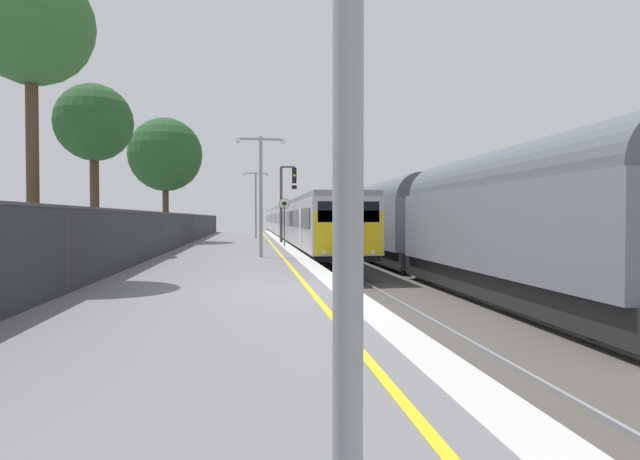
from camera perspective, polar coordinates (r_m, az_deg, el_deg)
The scene contains 11 objects.
ground at distance 12.68m, azimuth 12.57°, elevation -8.69°, with size 17.40×110.00×1.21m.
commuter_train_at_platform at distance 49.92m, azimuth -3.16°, elevation 0.93°, with size 2.83×59.83×3.81m.
freight_train_adjacent_track at distance 23.79m, azimuth 11.55°, elevation 1.12°, with size 2.60×28.84×4.61m.
signal_gantry at distance 34.71m, azimuth -3.71°, elevation 3.78°, with size 1.10×0.24×4.94m.
speed_limit_sign at distance 29.90m, azimuth -3.82°, elevation 1.54°, with size 0.59×0.08×2.69m.
platform_lamp_mid at distance 21.78m, azimuth -6.32°, elevation 4.80°, with size 2.00×0.20×4.86m.
platform_lamp_far at distance 41.14m, azimuth -6.86°, elevation 3.31°, with size 2.00×0.20×5.09m.
platform_back_fence at distance 12.35m, azimuth -25.40°, elevation -1.70°, with size 0.07×99.00×1.85m.
background_tree_left at distance 16.03m, azimuth -28.80°, elevation 18.35°, with size 3.05×3.05×7.98m.
background_tree_centre at distance 24.60m, azimuth -22.86°, elevation 10.20°, with size 3.21×3.28×7.21m.
background_tree_right at distance 36.74m, azimuth -16.15°, elevation 7.50°, with size 4.79×4.79×8.14m.
Camera 1 is at (-1.65, -11.73, 1.58)m, focal length 30.02 mm.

